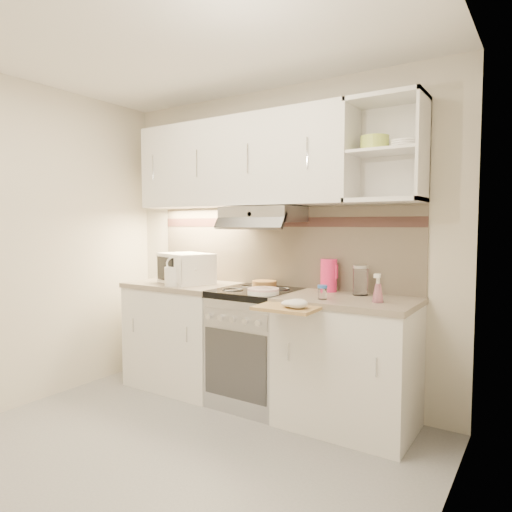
{
  "coord_description": "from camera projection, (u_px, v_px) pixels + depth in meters",
  "views": [
    {
      "loc": [
        1.9,
        -1.84,
        1.4
      ],
      "look_at": [
        0.09,
        0.95,
        1.17
      ],
      "focal_mm": 32.0,
      "sensor_mm": 36.0,
      "label": 1
    }
  ],
  "objects": [
    {
      "name": "spice_jar",
      "position": [
        322.0,
        292.0,
        3.06
      ],
      "size": [
        0.07,
        0.07,
        0.1
      ],
      "rotation": [
        0.0,
        0.0,
        0.23
      ],
      "color": "silver",
      "rests_on": "worktop_right"
    },
    {
      "name": "spray_bottle",
      "position": [
        378.0,
        291.0,
        2.93
      ],
      "size": [
        0.08,
        0.08,
        0.2
      ],
      "rotation": [
        0.0,
        0.0,
        0.13
      ],
      "color": "pink",
      "rests_on": "worktop_right"
    },
    {
      "name": "watering_can",
      "position": [
        175.0,
        275.0,
        3.74
      ],
      "size": [
        0.27,
        0.17,
        0.24
      ],
      "rotation": [
        0.0,
        0.0,
        0.4
      ],
      "color": "white",
      "rests_on": "worktop_left"
    },
    {
      "name": "base_cabinet_left",
      "position": [
        184.0,
        336.0,
        3.96
      ],
      "size": [
        0.9,
        0.6,
        0.86
      ],
      "primitive_type": "cube",
      "color": "white",
      "rests_on": "ground"
    },
    {
      "name": "cutting_board",
      "position": [
        290.0,
        307.0,
        2.94
      ],
      "size": [
        0.41,
        0.37,
        0.02
      ],
      "primitive_type": "cube",
      "rotation": [
        0.0,
        0.0,
        0.03
      ],
      "color": "tan",
      "rests_on": "base_cabinet_right"
    },
    {
      "name": "plate_stack",
      "position": [
        263.0,
        291.0,
        3.29
      ],
      "size": [
        0.23,
        0.23,
        0.05
      ],
      "rotation": [
        0.0,
        0.0,
        -0.1
      ],
      "color": "white",
      "rests_on": "electric_range"
    },
    {
      "name": "electric_range",
      "position": [
        257.0,
        346.0,
        3.56
      ],
      "size": [
        0.6,
        0.6,
        0.9
      ],
      "color": "#B7B7BC",
      "rests_on": "ground"
    },
    {
      "name": "dish_towel",
      "position": [
        291.0,
        302.0,
        2.87
      ],
      "size": [
        0.25,
        0.21,
        0.06
      ],
      "primitive_type": null,
      "rotation": [
        0.0,
        0.0,
        -0.08
      ],
      "color": "silver",
      "rests_on": "cutting_board"
    },
    {
      "name": "ground",
      "position": [
        155.0,
        464.0,
        2.67
      ],
      "size": [
        3.0,
        3.0,
        0.0
      ],
      "primitive_type": "plane",
      "color": "gray",
      "rests_on": "ground"
    },
    {
      "name": "glass_jar",
      "position": [
        360.0,
        280.0,
        3.23
      ],
      "size": [
        0.11,
        0.11,
        0.21
      ],
      "rotation": [
        0.0,
        0.0,
        -0.43
      ],
      "color": "silver",
      "rests_on": "worktop_right"
    },
    {
      "name": "pink_pitcher",
      "position": [
        329.0,
        275.0,
        3.41
      ],
      "size": [
        0.13,
        0.12,
        0.25
      ],
      "rotation": [
        0.0,
        0.0,
        -0.02
      ],
      "color": "#F32666",
      "rests_on": "worktop_right"
    },
    {
      "name": "worktop_right",
      "position": [
        348.0,
        301.0,
        3.12
      ],
      "size": [
        0.92,
        0.62,
        0.04
      ],
      "primitive_type": "cube",
      "color": "gray",
      "rests_on": "base_cabinet_right"
    },
    {
      "name": "bread_loaf",
      "position": [
        264.0,
        284.0,
        3.67
      ],
      "size": [
        0.2,
        0.2,
        0.05
      ],
      "primitive_type": "cylinder",
      "color": "olive",
      "rests_on": "electric_range"
    },
    {
      "name": "worktop_left",
      "position": [
        184.0,
        285.0,
        3.93
      ],
      "size": [
        0.92,
        0.62,
        0.04
      ],
      "primitive_type": "cube",
      "color": "gray",
      "rests_on": "base_cabinet_left"
    },
    {
      "name": "room_shell",
      "position": [
        194.0,
        189.0,
        2.86
      ],
      "size": [
        3.04,
        2.84,
        2.52
      ],
      "color": "beige",
      "rests_on": "ground"
    },
    {
      "name": "base_cabinet_right",
      "position": [
        348.0,
        365.0,
        3.15
      ],
      "size": [
        0.9,
        0.6,
        0.86
      ],
      "primitive_type": "cube",
      "color": "white",
      "rests_on": "ground"
    },
    {
      "name": "microwave",
      "position": [
        186.0,
        268.0,
        3.9
      ],
      "size": [
        0.54,
        0.47,
        0.26
      ],
      "rotation": [
        0.0,
        0.0,
        -0.35
      ],
      "color": "white",
      "rests_on": "worktop_left"
    }
  ]
}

